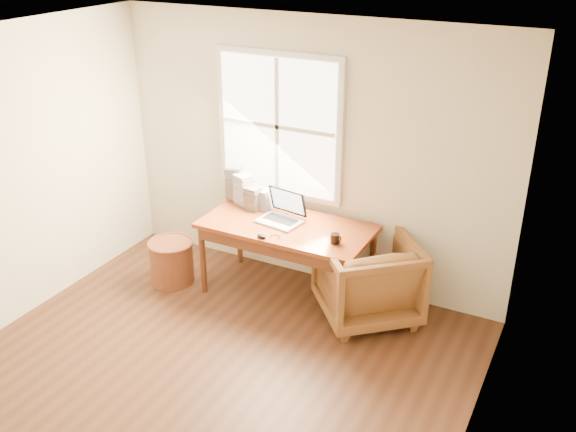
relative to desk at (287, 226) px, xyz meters
name	(u,v)px	position (x,y,z in m)	size (l,w,h in m)	color
room_shell	(175,241)	(-0.02, -1.64, 0.59)	(4.04, 4.54, 2.64)	#4C2B1A
desk	(287,226)	(0.00, 0.00, 0.00)	(1.60, 0.80, 0.04)	brown
armchair	(368,279)	(0.82, 0.00, -0.34)	(0.83, 0.85, 0.78)	brown
wicker_stool	(172,262)	(-1.14, -0.32, -0.51)	(0.43, 0.43, 0.43)	brown
laptop	(279,208)	(-0.08, 0.00, 0.17)	(0.40, 0.42, 0.30)	#BABCC2
mouse	(262,236)	(-0.07, -0.35, 0.04)	(0.10, 0.06, 0.03)	black
coffee_mug	(335,238)	(0.55, -0.14, 0.06)	(0.08, 0.08, 0.09)	black
cd_stack_a	(243,189)	(-0.61, 0.23, 0.18)	(0.16, 0.14, 0.31)	#AAAEB5
cd_stack_b	(253,198)	(-0.45, 0.16, 0.14)	(0.15, 0.13, 0.23)	#28272D
cd_stack_c	(235,183)	(-0.75, 0.30, 0.20)	(0.16, 0.14, 0.35)	gray
cd_stack_d	(263,199)	(-0.38, 0.22, 0.12)	(0.16, 0.14, 0.20)	silver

